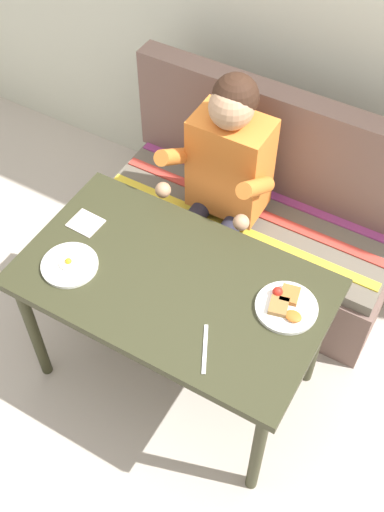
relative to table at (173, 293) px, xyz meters
The scene contains 8 objects.
ground_plane 0.65m from the table, ahead, with size 8.00×8.00×0.00m, color #BAAEA0.
table is the anchor object (origin of this frame).
couch 0.83m from the table, 90.00° to the left, with size 1.44×0.56×1.00m.
person 0.61m from the table, 99.53° to the left, with size 0.45×0.61×1.21m.
plate_breakfast 0.45m from the table, 13.21° to the left, with size 0.23×0.23×0.05m.
plate_eggs 0.42m from the table, 160.07° to the right, with size 0.22×0.22×0.04m.
napkin 0.48m from the table, behind, with size 0.13×0.11×0.01m, color silver.
knife 0.34m from the table, 38.35° to the right, with size 0.01×0.20×0.01m, color silver.
Camera 1 is at (0.79, -1.23, 2.67)m, focal length 44.40 mm.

